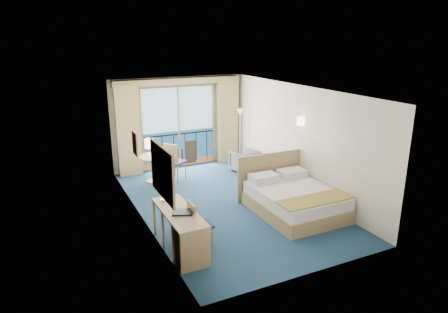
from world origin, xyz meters
TOP-DOWN VIEW (x-y plane):
  - floor at (0.00, 0.00)m, footprint 6.50×6.50m
  - room_walls at (0.00, 0.00)m, footprint 4.04×6.54m
  - balcony_door at (-0.01, 3.22)m, footprint 2.36×0.03m
  - curtain_left at (-1.55, 3.07)m, footprint 0.65×0.22m
  - curtain_right at (1.55, 3.07)m, footprint 0.65×0.22m
  - pelmet at (0.00, 3.10)m, footprint 3.80×0.25m
  - mirror at (-1.97, -1.50)m, footprint 0.05×1.25m
  - wall_print at (-1.97, 0.45)m, footprint 0.04×0.42m
  - sconce_left at (-1.94, -0.60)m, footprint 0.18×0.18m
  - sconce_right at (1.94, -0.15)m, footprint 0.18×0.18m
  - bed at (1.16, -1.08)m, footprint 1.80×2.14m
  - nightstand at (1.79, 0.22)m, footprint 0.38×0.36m
  - phone at (1.75, 0.17)m, footprint 0.23×0.21m
  - armchair at (1.52, 1.87)m, footprint 0.81×0.82m
  - floor_lamp at (1.73, 2.57)m, footprint 0.24×0.24m
  - desk at (-1.71, -1.98)m, footprint 0.56×1.64m
  - desk_chair at (-1.38, -1.60)m, footprint 0.41×0.40m
  - folder at (-1.68, -1.64)m, footprint 0.43×0.38m
  - desk_lamp at (-1.83, -0.95)m, footprint 0.11×0.11m
  - round_table at (-1.09, 2.20)m, footprint 0.81×0.81m
  - table_chair_a at (-0.59, 2.03)m, footprint 0.65×0.64m
  - table_chair_b at (-1.05, 1.75)m, footprint 0.51×0.52m

SIDE VIEW (x-z plane):
  - floor at x=0.00m, z-range 0.00..0.00m
  - nightstand at x=1.79m, z-range 0.00..0.50m
  - bed at x=1.16m, z-range -0.25..0.88m
  - armchair at x=1.52m, z-range 0.00..0.64m
  - desk at x=-1.71m, z-range 0.04..0.81m
  - desk_chair at x=-1.38m, z-range 0.06..0.97m
  - phone at x=1.75m, z-range 0.50..0.59m
  - round_table at x=-1.09m, z-range 0.19..0.92m
  - table_chair_b at x=-1.05m, z-range 0.06..1.05m
  - table_chair_a at x=-0.59m, z-range 0.07..1.14m
  - folder at x=-1.68m, z-range 0.77..0.80m
  - desk_lamp at x=-1.83m, z-range 0.87..1.28m
  - balcony_door at x=-0.01m, z-range -0.12..2.40m
  - curtain_left at x=-1.55m, z-range 0.00..2.55m
  - curtain_right at x=1.55m, z-range 0.00..2.55m
  - floor_lamp at x=1.73m, z-range 0.45..2.17m
  - mirror at x=-1.97m, z-range 1.08..2.03m
  - wall_print at x=-1.97m, z-range 1.34..1.86m
  - room_walls at x=0.00m, z-range 0.42..3.14m
  - sconce_left at x=-1.94m, z-range 1.76..1.94m
  - sconce_right at x=1.94m, z-range 1.76..1.94m
  - pelmet at x=0.00m, z-range 2.49..2.67m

